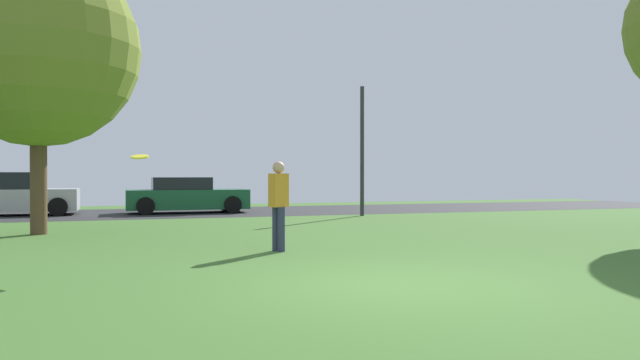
% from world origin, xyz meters
% --- Properties ---
extents(ground_plane, '(44.00, 44.00, 0.00)m').
position_xyz_m(ground_plane, '(0.00, 0.00, 0.00)').
color(ground_plane, '#3D6628').
extents(road_strip, '(44.00, 6.40, 0.01)m').
position_xyz_m(road_strip, '(0.00, 16.00, 0.00)').
color(road_strip, '#28282B').
rests_on(road_strip, ground_plane).
extents(oak_tree_center, '(4.75, 4.75, 6.84)m').
position_xyz_m(oak_tree_center, '(-5.22, 8.70, 4.46)').
color(oak_tree_center, brown).
rests_on(oak_tree_center, ground_plane).
extents(person_thrower, '(0.38, 0.33, 1.67)m').
position_xyz_m(person_thrower, '(-0.59, 3.77, 0.92)').
color(person_thrower, '#2D334C').
rests_on(person_thrower, ground_plane).
extents(frisbee_disc, '(0.34, 0.34, 0.08)m').
position_xyz_m(frisbee_disc, '(-3.09, 2.71, 1.70)').
color(frisbee_disc, yellow).
extents(parked_car_silver, '(4.04, 2.06, 1.51)m').
position_xyz_m(parked_car_silver, '(-6.87, 16.29, 0.69)').
color(parked_car_silver, '#B7B7BC').
rests_on(parked_car_silver, ground_plane).
extents(parked_car_green, '(4.43, 1.93, 1.33)m').
position_xyz_m(parked_car_green, '(-1.01, 15.77, 0.62)').
color(parked_car_green, '#195633').
rests_on(parked_car_green, ground_plane).
extents(street_lamp_post, '(0.14, 0.14, 4.50)m').
position_xyz_m(street_lamp_post, '(4.62, 12.20, 2.25)').
color(street_lamp_post, '#2D2D33').
rests_on(street_lamp_post, ground_plane).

